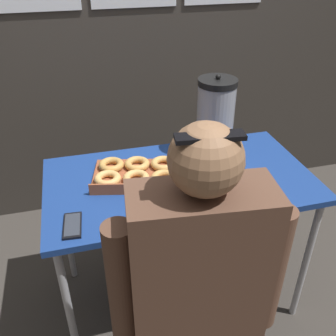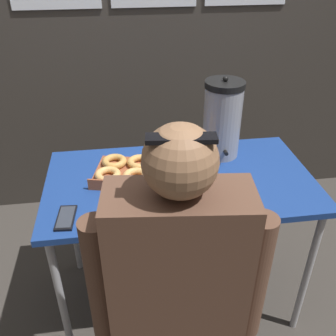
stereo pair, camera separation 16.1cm
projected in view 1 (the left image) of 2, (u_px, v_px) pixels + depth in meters
ground_plane at (178, 292)px, 2.05m from camera, size 12.00×12.00×0.00m
back_wall at (134, 19)px, 2.22m from camera, size 6.00×0.11×2.48m
folding_table at (180, 189)px, 1.69m from camera, size 1.17×0.64×0.76m
donut_box at (137, 173)px, 1.64m from camera, size 0.43×0.34×0.05m
coffee_urn at (215, 117)px, 1.76m from camera, size 0.18×0.20×0.39m
cell_phone at (72, 225)px, 1.37m from camera, size 0.08×0.15×0.01m
person_seated at (197, 307)px, 1.25m from camera, size 0.57×0.27×1.28m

